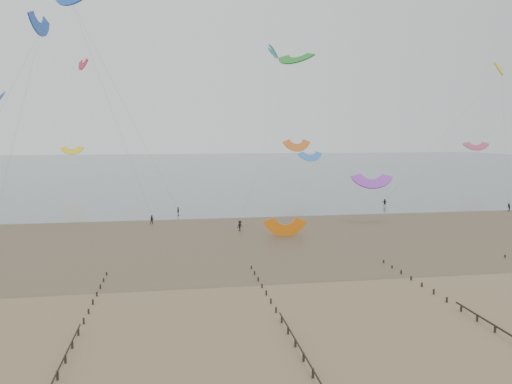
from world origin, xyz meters
TOP-DOWN VIEW (x-y plane):
  - ground at (0.00, 0.00)m, footprint 500.00×500.00m
  - sea_and_shore at (-4.08, 34.40)m, footprint 500.00×665.00m
  - kitesurfers at (16.16, 49.23)m, footprint 109.43×25.16m
  - grounded_kite at (12.71, 31.19)m, footprint 6.54×5.39m
  - kites_airborne at (-18.74, 87.18)m, footprint 238.36×106.68m

SIDE VIEW (x-z plane):
  - ground at x=0.00m, z-range 0.00..0.00m
  - grounded_kite at x=12.71m, z-range -1.65..1.65m
  - sea_and_shore at x=-4.08m, z-range -0.01..0.02m
  - kitesurfers at x=16.16m, z-range -0.05..1.83m
  - kites_airborne at x=-18.74m, z-range 4.65..43.03m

